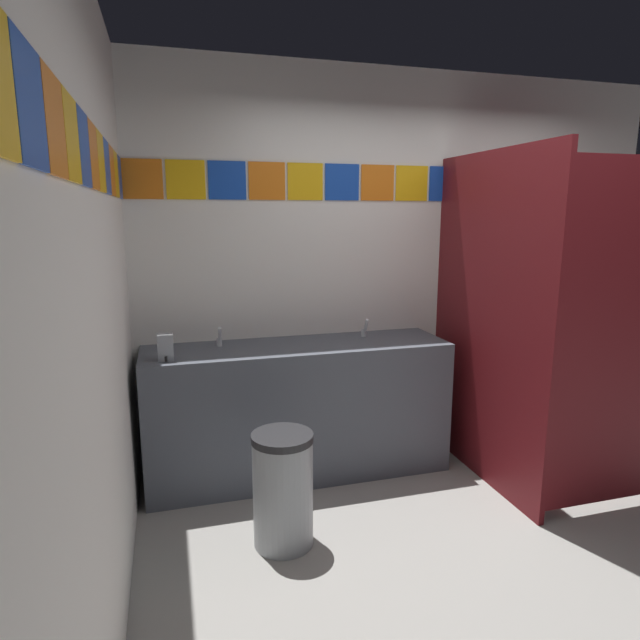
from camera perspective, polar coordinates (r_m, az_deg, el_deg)
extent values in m
plane|color=gray|center=(3.24, 20.88, -22.32)|extent=(8.65, 8.65, 0.00)
cube|color=white|center=(4.07, 9.15, 5.72)|extent=(3.93, 0.08, 2.74)
cube|color=orange|center=(3.63, -18.33, 14.02)|extent=(0.24, 0.01, 0.24)
cube|color=yellow|center=(3.63, -14.07, 14.25)|extent=(0.24, 0.01, 0.24)
cube|color=#1947B7|center=(3.65, -9.83, 14.40)|extent=(0.24, 0.01, 0.24)
cube|color=orange|center=(3.69, -5.65, 14.47)|extent=(0.24, 0.01, 0.24)
cube|color=yellow|center=(3.74, -1.58, 14.47)|extent=(0.24, 0.01, 0.24)
cube|color=#1947B7|center=(3.82, 2.36, 14.40)|extent=(0.24, 0.01, 0.24)
cube|color=orange|center=(3.91, 6.13, 14.28)|extent=(0.24, 0.01, 0.24)
cube|color=yellow|center=(4.01, 9.71, 14.10)|extent=(0.24, 0.01, 0.24)
cube|color=#1947B7|center=(4.13, 13.09, 13.89)|extent=(0.24, 0.01, 0.24)
cube|color=orange|center=(4.26, 16.26, 13.65)|extent=(0.24, 0.01, 0.24)
cube|color=yellow|center=(4.41, 19.23, 13.38)|extent=(0.24, 0.01, 0.24)
cube|color=#1947B7|center=(4.56, 22.00, 13.10)|extent=(0.24, 0.01, 0.24)
cube|color=orange|center=(4.72, 24.58, 12.82)|extent=(0.24, 0.01, 0.24)
cube|color=yellow|center=(4.90, 26.98, 12.53)|extent=(0.24, 0.01, 0.24)
cube|color=#1947B7|center=(5.07, 29.20, 12.24)|extent=(0.24, 0.01, 0.24)
cube|color=white|center=(2.17, -23.32, 0.18)|extent=(0.08, 3.02, 2.74)
cube|color=#1947B7|center=(1.28, -28.43, 19.44)|extent=(0.01, 0.24, 0.24)
cube|color=orange|center=(1.52, -26.36, 18.08)|extent=(0.01, 0.24, 0.24)
cube|color=yellow|center=(1.77, -24.88, 17.08)|extent=(0.01, 0.24, 0.24)
cube|color=#1947B7|center=(2.02, -23.78, 16.32)|extent=(0.01, 0.24, 0.24)
cube|color=orange|center=(2.27, -22.92, 15.72)|extent=(0.01, 0.24, 0.24)
cube|color=yellow|center=(2.52, -22.24, 15.24)|extent=(0.01, 0.24, 0.24)
cube|color=#1947B7|center=(2.77, -21.68, 14.85)|extent=(0.01, 0.24, 0.24)
cube|color=orange|center=(3.02, -21.22, 14.52)|extent=(0.01, 0.24, 0.24)
cube|color=yellow|center=(3.27, -20.83, 14.24)|extent=(0.01, 0.24, 0.24)
cube|color=#1947B7|center=(3.52, -20.50, 14.00)|extent=(0.01, 0.24, 0.24)
cube|color=#4C515B|center=(3.69, -2.30, -9.47)|extent=(2.01, 0.55, 0.90)
cube|color=#4C515B|center=(3.81, -3.28, -2.34)|extent=(2.01, 0.03, 0.08)
cylinder|color=silver|center=(3.46, -10.37, -4.17)|extent=(0.34, 0.34, 0.10)
cylinder|color=silver|center=(3.68, 5.38, -3.08)|extent=(0.34, 0.34, 0.10)
cylinder|color=silver|center=(3.57, -10.64, -2.35)|extent=(0.04, 0.04, 0.05)
cylinder|color=silver|center=(3.51, -10.60, -1.43)|extent=(0.02, 0.06, 0.09)
cylinder|color=silver|center=(3.79, 4.64, -1.40)|extent=(0.04, 0.04, 0.05)
cylinder|color=silver|center=(3.73, 4.92, -0.52)|extent=(0.02, 0.06, 0.09)
cube|color=gray|center=(3.29, -16.09, -2.80)|extent=(0.09, 0.07, 0.16)
cylinder|color=black|center=(3.26, -16.03, -4.01)|extent=(0.02, 0.02, 0.03)
cube|color=maroon|center=(3.64, 17.37, -0.10)|extent=(0.04, 1.30, 2.14)
cube|color=maroon|center=(3.45, 29.43, -1.67)|extent=(0.90, 0.04, 1.97)
cylinder|color=silver|center=(3.14, 24.07, -0.34)|extent=(0.02, 0.02, 0.10)
cylinder|color=white|center=(4.36, 22.74, -10.54)|extent=(0.38, 0.38, 0.40)
torus|color=white|center=(4.29, 22.96, -7.86)|extent=(0.39, 0.39, 0.05)
cube|color=white|center=(4.40, 21.41, -5.15)|extent=(0.34, 0.17, 0.34)
cylinder|color=#999EA3|center=(3.01, -3.94, -17.83)|extent=(0.32, 0.32, 0.59)
cylinder|color=#262628|center=(2.87, -4.03, -12.35)|extent=(0.33, 0.33, 0.04)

